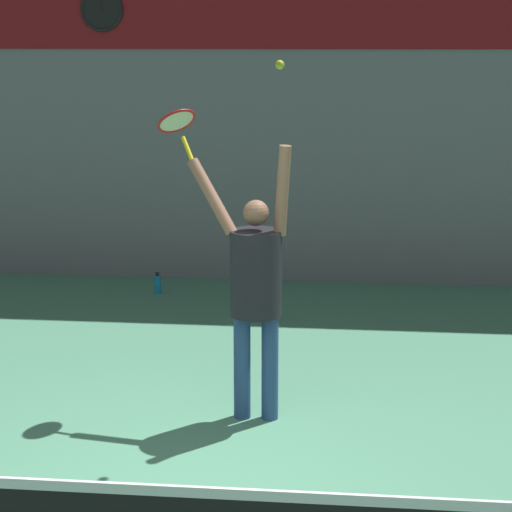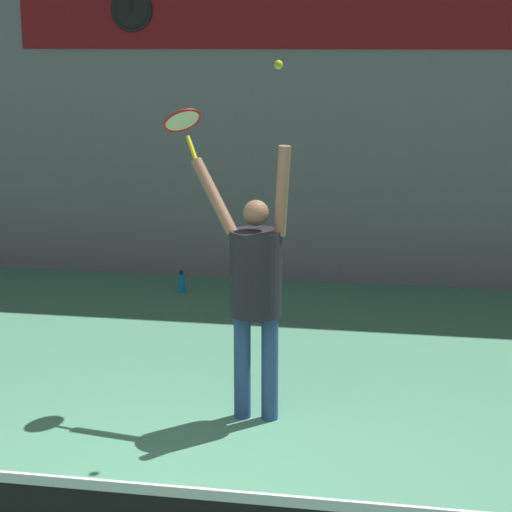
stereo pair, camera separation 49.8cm
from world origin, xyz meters
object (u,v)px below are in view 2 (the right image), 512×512
Objects in this scene: scoreboard_clock at (131,10)px; tennis_ball at (278,65)px; tennis_player at (255,283)px; tennis_racket at (183,123)px; water_bottle at (181,282)px.

scoreboard_clock is 7.90× the size of tennis_ball.
tennis_player is 5.18× the size of tennis_racket.
tennis_player is 1.39m from tennis_racket.
scoreboard_clock reaches higher than tennis_ball.
scoreboard_clock reaches higher than water_bottle.
water_bottle is at bearing 113.30° from tennis_player.
tennis_player is at bearing -61.98° from scoreboard_clock.
water_bottle is at bearing -44.27° from scoreboard_clock.
tennis_racket is at bearing -74.50° from water_bottle.
tennis_ball is (2.41, -4.30, -0.51)m from scoreboard_clock.
tennis_ball is 0.26× the size of water_bottle.
tennis_ball reaches higher than water_bottle.
scoreboard_clock is at bearing 135.73° from water_bottle.
water_bottle is (-1.68, 3.59, -2.59)m from tennis_ball.
scoreboard_clock is 0.24× the size of tennis_player.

